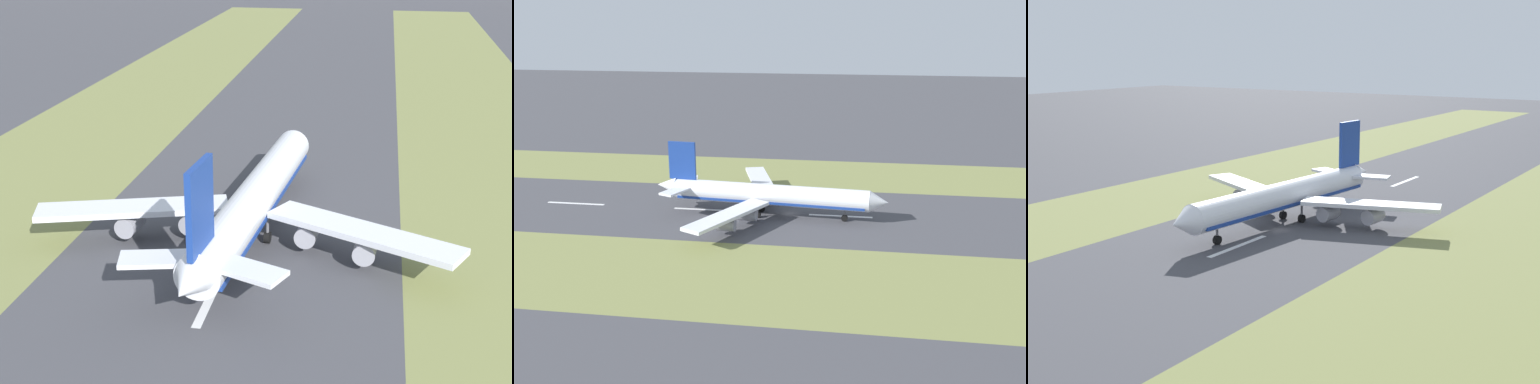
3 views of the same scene
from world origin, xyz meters
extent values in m
plane|color=#424247|center=(0.00, 0.00, 0.00)|extent=(800.00, 800.00, 0.00)
cube|color=olive|center=(-45.00, 0.00, 0.00)|extent=(40.00, 600.00, 0.01)
cube|color=olive|center=(45.00, 0.00, 0.00)|extent=(40.00, 600.00, 0.01)
cube|color=silver|center=(0.00, -65.52, 0.01)|extent=(1.20, 18.00, 0.01)
cube|color=silver|center=(0.00, -25.52, 0.01)|extent=(1.20, 18.00, 0.01)
cube|color=silver|center=(0.00, 14.48, 0.01)|extent=(1.20, 18.00, 0.01)
cylinder|color=silver|center=(2.37, -5.52, 6.20)|extent=(10.66, 56.31, 6.00)
cone|color=silver|center=(4.92, 24.87, 6.20)|extent=(6.28, 5.47, 5.88)
cone|color=silver|center=(-0.22, -36.41, 7.00)|extent=(5.58, 6.41, 5.10)
cube|color=navy|center=(2.37, -5.52, 4.55)|extent=(10.18, 54.05, 0.70)
cube|color=silver|center=(-15.67, -11.25, 5.30)|extent=(29.48, 14.31, 0.90)
cube|color=silver|center=(19.20, -14.18, 5.30)|extent=(28.59, 18.43, 0.90)
cylinder|color=#93939E|center=(-6.93, -8.76, 2.85)|extent=(3.59, 5.05, 3.20)
cylinder|color=#93939E|center=(-16.19, -11.49, 2.85)|extent=(3.59, 5.05, 3.20)
cylinder|color=#93939E|center=(11.00, -10.26, 2.85)|extent=(3.59, 5.05, 3.20)
cylinder|color=#93939E|center=(19.68, -14.50, 2.85)|extent=(3.59, 5.05, 3.20)
cube|color=navy|center=(0.20, -31.43, 14.70)|extent=(1.47, 8.04, 11.00)
cube|color=silver|center=(-5.29, -30.97, 7.20)|extent=(10.74, 6.57, 0.60)
cube|color=silver|center=(5.68, -31.89, 7.20)|extent=(10.92, 7.93, 0.60)
cylinder|color=#59595E|center=(4.15, 15.68, 2.50)|extent=(0.50, 0.50, 3.20)
cylinder|color=black|center=(4.15, 15.68, 0.90)|extent=(1.05, 1.87, 1.80)
cylinder|color=#59595E|center=(-0.47, -8.29, 2.50)|extent=(0.50, 0.50, 3.20)
cylinder|color=black|center=(-0.47, -8.29, 0.90)|extent=(1.05, 1.87, 1.80)
cylinder|color=#59595E|center=(4.71, -8.73, 2.50)|extent=(0.50, 0.50, 3.20)
cylinder|color=black|center=(4.71, -8.73, 0.90)|extent=(1.05, 1.87, 1.80)
camera|label=1|loc=(20.26, -107.04, 46.44)|focal=50.00mm
camera|label=2|loc=(162.35, 18.10, 56.01)|focal=42.00mm
camera|label=3|loc=(-80.07, 121.21, 38.21)|focal=50.00mm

